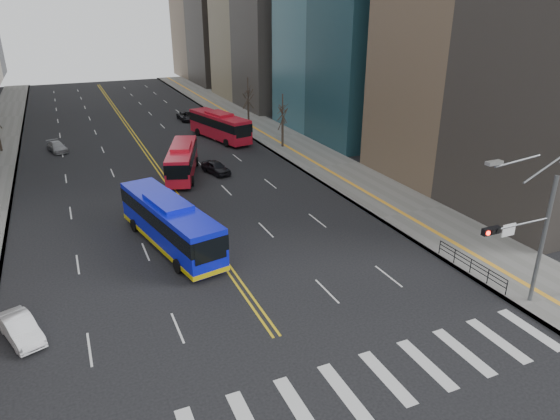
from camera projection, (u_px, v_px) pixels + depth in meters
name	position (u px, v px, depth m)	size (l,w,h in m)	color
ground	(321.00, 399.00, 22.52)	(220.00, 220.00, 0.00)	black
sidewalk_right	(277.00, 137.00, 67.09)	(7.00, 130.00, 0.15)	slate
crosswalk	(321.00, 399.00, 22.52)	(26.70, 4.00, 0.01)	silver
centerline	(133.00, 134.00, 69.02)	(0.55, 100.00, 0.01)	gold
signal_mast	(527.00, 233.00, 27.51)	(5.37, 0.37, 9.39)	slate
pedestrian_railing	(471.00, 264.00, 32.63)	(0.06, 6.06, 1.02)	black
street_trees	(83.00, 138.00, 47.19)	(35.20, 47.20, 7.60)	#2F231C
blue_bus	(170.00, 222.00, 36.20)	(5.15, 12.91, 3.66)	#0E17D8
red_bus_near	(182.00, 159.00, 51.36)	(5.62, 10.56, 3.30)	red
red_bus_far	(219.00, 125.00, 65.23)	(5.28, 11.71, 3.61)	red
car_white	(20.00, 329.00, 26.38)	(1.36, 3.89, 1.28)	white
car_dark_mid	(216.00, 167.00, 52.42)	(1.60, 3.97, 1.35)	black
car_silver	(57.00, 147.00, 60.34)	(1.66, 4.09, 1.19)	gray
car_dark_far	(186.00, 116.00, 76.79)	(2.05, 4.45, 1.24)	black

